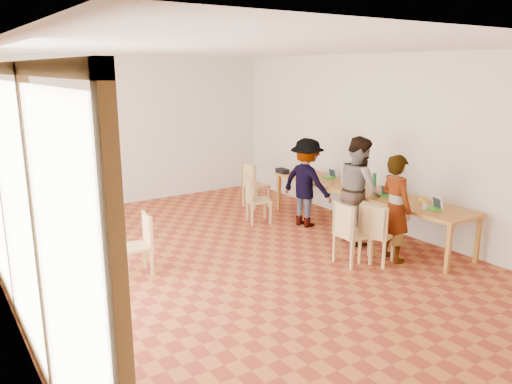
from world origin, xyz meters
TOP-DOWN VIEW (x-y plane):
  - ground at (0.00, 0.00)m, footprint 8.00×8.00m
  - wall_back at (0.00, 4.00)m, footprint 6.00×0.10m
  - wall_front at (0.00, -4.00)m, footprint 6.00×0.10m
  - wall_right at (3.00, 0.00)m, footprint 0.10×8.00m
  - window_wall at (-2.96, 0.00)m, footprint 0.10×8.00m
  - ceiling at (0.00, 0.00)m, footprint 6.00×8.00m
  - communal_table at (2.50, -0.10)m, footprint 0.80×4.00m
  - side_table at (-2.21, 3.20)m, footprint 0.90×0.90m
  - chair_near at (1.25, -1.04)m, footprint 0.44×0.44m
  - chair_mid at (1.57, -1.24)m, footprint 0.54×0.54m
  - chair_far at (1.24, 1.38)m, footprint 0.51×0.51m
  - chair_empty at (1.80, 2.26)m, footprint 0.46×0.46m
  - chair_spare at (-1.31, 0.30)m, footprint 0.43×0.43m
  - person_near at (1.94, -1.27)m, footprint 0.46×0.62m
  - person_mid at (2.09, -0.38)m, footprint 0.91×1.02m
  - person_far at (1.94, 0.74)m, footprint 0.78×1.11m
  - laptop_near at (2.48, -1.53)m, footprint 0.25×0.27m
  - laptop_mid at (2.46, -0.58)m, footprint 0.18×0.21m
  - laptop_far at (2.69, 0.92)m, footprint 0.19×0.22m
  - yellow_mug at (2.59, -1.24)m, footprint 0.15×0.15m
  - green_bottle at (2.67, -0.17)m, footprint 0.07×0.07m
  - clear_glass at (2.35, -1.45)m, footprint 0.07×0.07m
  - condiment_cup at (2.30, 1.13)m, footprint 0.08×0.08m
  - pink_phone at (2.81, 1.50)m, footprint 0.05×0.10m
  - black_pouch at (2.18, 1.77)m, footprint 0.16×0.26m

SIDE VIEW (x-z plane):
  - ground at x=0.00m, z-range 0.00..0.00m
  - chair_spare at x=-1.31m, z-range 0.29..0.74m
  - chair_far at x=1.24m, z-range 0.30..0.76m
  - chair_mid at x=1.57m, z-range 0.31..0.79m
  - chair_empty at x=1.80m, z-range 0.32..0.80m
  - chair_near at x=1.25m, z-range 0.32..0.81m
  - side_table at x=-2.21m, z-range 0.29..1.04m
  - communal_table at x=2.50m, z-range 0.33..1.08m
  - pink_phone at x=2.81m, z-range 0.75..0.76m
  - condiment_cup at x=2.30m, z-range 0.75..0.81m
  - person_far at x=1.94m, z-range 0.00..1.57m
  - person_near at x=1.94m, z-range 0.00..1.57m
  - clear_glass at x=2.35m, z-range 0.75..0.84m
  - black_pouch at x=2.18m, z-range 0.75..0.84m
  - yellow_mug at x=2.59m, z-range 0.75..0.85m
  - laptop_mid at x=2.46m, z-range 0.71..0.89m
  - laptop_far at x=2.69m, z-range 0.71..0.89m
  - laptop_near at x=2.48m, z-range 0.71..0.90m
  - person_mid at x=2.09m, z-range 0.00..1.72m
  - green_bottle at x=2.67m, z-range 0.75..1.03m
  - wall_back at x=0.00m, z-range 0.00..3.00m
  - wall_front at x=0.00m, z-range 0.00..3.00m
  - wall_right at x=3.00m, z-range 0.00..3.00m
  - window_wall at x=-2.96m, z-range 0.00..3.00m
  - ceiling at x=0.00m, z-range 3.00..3.04m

